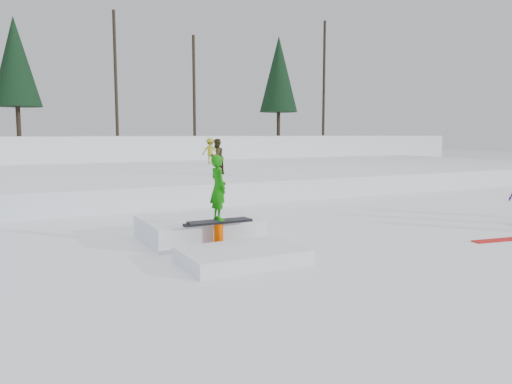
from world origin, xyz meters
name	(u,v)px	position (x,y,z in m)	size (l,w,h in m)	color
ground	(278,253)	(0.00, 0.00, 0.00)	(120.00, 120.00, 0.00)	white
snow_berm	(79,152)	(0.00, 30.00, 1.20)	(60.00, 14.00, 2.40)	white
snow_midrise	(119,177)	(0.00, 16.00, 0.40)	(50.00, 18.00, 0.80)	white
treeline	(164,69)	(6.18, 28.28, 7.45)	(40.24, 4.22, 10.50)	black
walker_olive	(217,157)	(3.16, 10.93, 1.58)	(0.76, 0.59, 1.56)	#2F280F
walker_ygreen	(210,151)	(5.86, 18.36, 1.56)	(0.98, 0.56, 1.51)	#97971B
loose_board_red	(498,240)	(5.38, -1.34, 0.01)	(1.40, 0.28, 0.03)	#B21211
jib_rail_feature	(209,233)	(-1.04, 1.38, 0.30)	(2.60, 4.40, 2.11)	white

